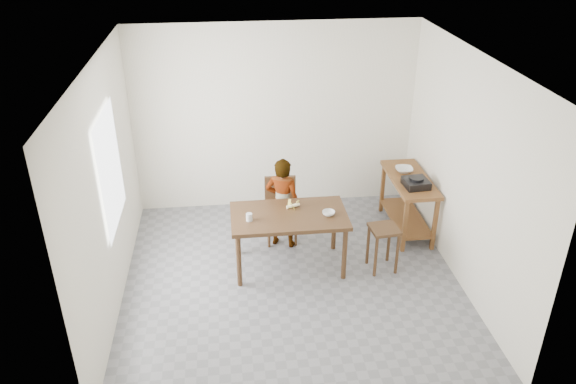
{
  "coord_description": "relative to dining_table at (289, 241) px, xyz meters",
  "views": [
    {
      "loc": [
        -0.69,
        -5.51,
        4.12
      ],
      "look_at": [
        0.0,
        0.4,
        1.0
      ],
      "focal_mm": 35.0,
      "sensor_mm": 36.0,
      "label": 1
    }
  ],
  "objects": [
    {
      "name": "banana",
      "position": [
        0.07,
        0.16,
        0.41
      ],
      "size": [
        0.21,
        0.17,
        0.07
      ],
      "primitive_type": null,
      "rotation": [
        0.0,
        0.0,
        0.25
      ],
      "color": "#FEE255",
      "rests_on": "dining_table"
    },
    {
      "name": "window_pane",
      "position": [
        -1.97,
        -0.1,
        1.12
      ],
      "size": [
        0.02,
        1.1,
        1.3
      ],
      "primitive_type": "cube",
      "color": "white",
      "rests_on": "wall_left"
    },
    {
      "name": "wall_right",
      "position": [
        2.02,
        -0.3,
        0.98
      ],
      "size": [
        0.04,
        4.0,
        2.7
      ],
      "primitive_type": "cube",
      "color": "white",
      "rests_on": "ground"
    },
    {
      "name": "glass_tumbler",
      "position": [
        -0.48,
        -0.1,
        0.42
      ],
      "size": [
        0.08,
        0.08,
        0.09
      ],
      "primitive_type": "cylinder",
      "rotation": [
        0.0,
        0.0,
        -0.09
      ],
      "color": "silver",
      "rests_on": "dining_table"
    },
    {
      "name": "floor",
      "position": [
        0.0,
        -0.3,
        -0.4
      ],
      "size": [
        4.0,
        4.0,
        0.04
      ],
      "primitive_type": "cube",
      "color": "slate",
      "rests_on": "ground"
    },
    {
      "name": "wall_back",
      "position": [
        0.0,
        1.72,
        0.98
      ],
      "size": [
        4.0,
        0.04,
        2.7
      ],
      "primitive_type": "cube",
      "color": "white",
      "rests_on": "ground"
    },
    {
      "name": "wall_front",
      "position": [
        0.0,
        -2.32,
        0.98
      ],
      "size": [
        4.0,
        0.04,
        2.7
      ],
      "primitive_type": "cube",
      "color": "white",
      "rests_on": "ground"
    },
    {
      "name": "prep_counter",
      "position": [
        1.72,
        0.7,
        0.03
      ],
      "size": [
        0.5,
        1.2,
        0.8
      ],
      "primitive_type": null,
      "color": "brown",
      "rests_on": "floor"
    },
    {
      "name": "wall_left",
      "position": [
        -2.02,
        -0.3,
        0.98
      ],
      "size": [
        0.04,
        4.0,
        2.7
      ],
      "primitive_type": "cube",
      "color": "white",
      "rests_on": "ground"
    },
    {
      "name": "child",
      "position": [
        -0.02,
        0.52,
        0.25
      ],
      "size": [
        0.54,
        0.45,
        1.25
      ],
      "primitive_type": "imported",
      "rotation": [
        0.0,
        0.0,
        2.75
      ],
      "color": "silver",
      "rests_on": "floor"
    },
    {
      "name": "stool",
      "position": [
        1.14,
        -0.18,
        -0.08
      ],
      "size": [
        0.37,
        0.37,
        0.59
      ],
      "primitive_type": null,
      "rotation": [
        0.0,
        0.0,
        0.1
      ],
      "color": "#422A17",
      "rests_on": "floor"
    },
    {
      "name": "dining_chair",
      "position": [
        -0.03,
        0.63,
        0.05
      ],
      "size": [
        0.43,
        0.43,
        0.86
      ],
      "primitive_type": null,
      "rotation": [
        0.0,
        0.0,
        -0.03
      ],
      "color": "#422A17",
      "rests_on": "floor"
    },
    {
      "name": "serving_bowl",
      "position": [
        1.69,
        0.89,
        0.45
      ],
      "size": [
        0.27,
        0.27,
        0.06
      ],
      "primitive_type": "imported",
      "rotation": [
        0.0,
        0.0,
        -0.14
      ],
      "color": "silver",
      "rests_on": "prep_counter"
    },
    {
      "name": "gas_burner",
      "position": [
        1.71,
        0.44,
        0.48
      ],
      "size": [
        0.33,
        0.33,
        0.1
      ],
      "primitive_type": "cube",
      "rotation": [
        0.0,
        0.0,
        0.09
      ],
      "color": "black",
      "rests_on": "prep_counter"
    },
    {
      "name": "small_bowl",
      "position": [
        0.47,
        -0.07,
        0.4
      ],
      "size": [
        0.2,
        0.2,
        0.05
      ],
      "primitive_type": "imported",
      "rotation": [
        0.0,
        0.0,
        0.4
      ],
      "color": "silver",
      "rests_on": "dining_table"
    },
    {
      "name": "ceiling",
      "position": [
        0.0,
        -0.3,
        2.35
      ],
      "size": [
        4.0,
        4.0,
        0.04
      ],
      "primitive_type": "cube",
      "color": "white",
      "rests_on": "wall_back"
    },
    {
      "name": "dining_table",
      "position": [
        0.0,
        0.0,
        0.0
      ],
      "size": [
        1.4,
        0.8,
        0.75
      ],
      "primitive_type": null,
      "color": "#422A17",
      "rests_on": "floor"
    }
  ]
}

